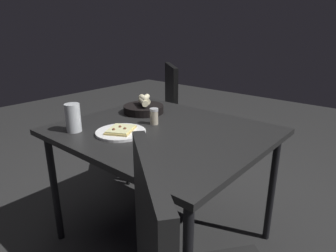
{
  "coord_description": "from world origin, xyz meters",
  "views": [
    {
      "loc": [
        1.11,
        0.98,
        1.23
      ],
      "look_at": [
        -0.05,
        -0.0,
        0.71
      ],
      "focal_mm": 31.31,
      "sensor_mm": 36.0,
      "label": 1
    }
  ],
  "objects_px": {
    "dining_table": "(163,139)",
    "pizza_plate": "(121,132)",
    "pepper_shaker": "(154,117)",
    "chair_far": "(158,116)",
    "bread_basket": "(143,108)",
    "beer_glass": "(73,119)"
  },
  "relations": [
    {
      "from": "pizza_plate",
      "to": "chair_far",
      "type": "height_order",
      "value": "chair_far"
    },
    {
      "from": "dining_table",
      "to": "bread_basket",
      "type": "height_order",
      "value": "bread_basket"
    },
    {
      "from": "bread_basket",
      "to": "beer_glass",
      "type": "relative_size",
      "value": 1.71
    },
    {
      "from": "dining_table",
      "to": "pepper_shaker",
      "type": "relative_size",
      "value": 11.81
    },
    {
      "from": "chair_far",
      "to": "dining_table",
      "type": "bearing_deg",
      "value": 43.95
    },
    {
      "from": "dining_table",
      "to": "pepper_shaker",
      "type": "distance_m",
      "value": 0.14
    },
    {
      "from": "pizza_plate",
      "to": "chair_far",
      "type": "distance_m",
      "value": 0.98
    },
    {
      "from": "dining_table",
      "to": "beer_glass",
      "type": "distance_m",
      "value": 0.48
    },
    {
      "from": "pizza_plate",
      "to": "beer_glass",
      "type": "xyz_separation_m",
      "value": [
        0.13,
        -0.21,
        0.06
      ]
    },
    {
      "from": "beer_glass",
      "to": "bread_basket",
      "type": "bearing_deg",
      "value": 176.58
    },
    {
      "from": "bread_basket",
      "to": "pepper_shaker",
      "type": "height_order",
      "value": "bread_basket"
    },
    {
      "from": "dining_table",
      "to": "pepper_shaker",
      "type": "xyz_separation_m",
      "value": [
        -0.03,
        -0.09,
        0.1
      ]
    },
    {
      "from": "pizza_plate",
      "to": "beer_glass",
      "type": "relative_size",
      "value": 1.74
    },
    {
      "from": "beer_glass",
      "to": "chair_far",
      "type": "distance_m",
      "value": 1.03
    },
    {
      "from": "pepper_shaker",
      "to": "chair_far",
      "type": "relative_size",
      "value": 0.1
    },
    {
      "from": "dining_table",
      "to": "pizza_plate",
      "type": "distance_m",
      "value": 0.24
    },
    {
      "from": "dining_table",
      "to": "chair_far",
      "type": "relative_size",
      "value": 1.15
    },
    {
      "from": "pizza_plate",
      "to": "pepper_shaker",
      "type": "distance_m",
      "value": 0.23
    },
    {
      "from": "dining_table",
      "to": "beer_glass",
      "type": "height_order",
      "value": "beer_glass"
    },
    {
      "from": "chair_far",
      "to": "pepper_shaker",
      "type": "bearing_deg",
      "value": 40.71
    },
    {
      "from": "pizza_plate",
      "to": "chair_far",
      "type": "xyz_separation_m",
      "value": [
        -0.82,
        -0.49,
        -0.2
      ]
    },
    {
      "from": "pepper_shaker",
      "to": "chair_far",
      "type": "distance_m",
      "value": 0.82
    }
  ]
}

